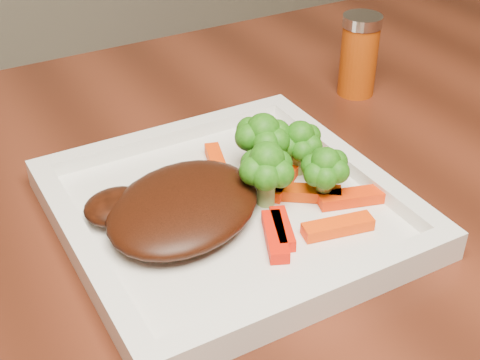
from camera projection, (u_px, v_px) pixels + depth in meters
plate at (230, 214)px, 0.56m from camera, size 0.27×0.27×0.01m
steak at (183, 206)px, 0.54m from camera, size 0.18×0.16×0.03m
broccoli_0 at (263, 140)px, 0.59m from camera, size 0.07×0.07×0.07m
broccoli_1 at (300, 141)px, 0.59m from camera, size 0.05×0.05×0.06m
broccoli_2 at (325, 170)px, 0.55m from camera, size 0.06×0.06×0.06m
broccoli_3 at (267, 172)px, 0.55m from camera, size 0.07×0.07×0.06m
carrot_0 at (338, 227)px, 0.53m from camera, size 0.06×0.03×0.01m
carrot_1 at (354, 197)px, 0.56m from camera, size 0.06×0.03×0.01m
carrot_2 at (275, 236)px, 0.52m from camera, size 0.04×0.06×0.01m
carrot_3 at (300, 148)px, 0.63m from camera, size 0.06×0.02×0.01m
carrot_4 at (216, 161)px, 0.61m from camera, size 0.03×0.05×0.01m
carrot_5 at (306, 193)px, 0.57m from camera, size 0.06×0.05×0.01m
carrot_6 at (282, 183)px, 0.58m from camera, size 0.05×0.04×0.01m
spice_shaker at (359, 55)px, 0.74m from camera, size 0.05×0.05×0.09m
carrot_7 at (282, 229)px, 0.53m from camera, size 0.03×0.05×0.01m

